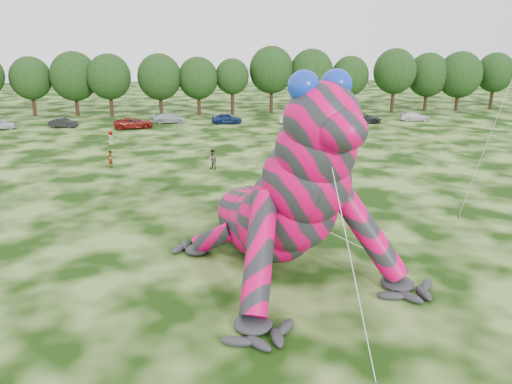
{
  "coord_description": "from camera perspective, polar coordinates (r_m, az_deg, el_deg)",
  "views": [
    {
      "loc": [
        -3.36,
        -22.06,
        11.83
      ],
      "look_at": [
        -0.8,
        2.9,
        4.0
      ],
      "focal_mm": 35.0,
      "sensor_mm": 36.0,
      "label": 1
    }
  ],
  "objects": [
    {
      "name": "car_7",
      "position": [
        77.4,
        17.69,
        8.21
      ],
      "size": [
        4.56,
        2.26,
        1.27
      ],
      "primitive_type": "imported",
      "rotation": [
        0.0,
        0.0,
        1.46
      ],
      "color": "silver",
      "rests_on": "ground"
    },
    {
      "name": "spectator_0",
      "position": [
        48.76,
        -16.34,
        3.6
      ],
      "size": [
        0.6,
        0.72,
        1.68
      ],
      "primitive_type": "imported",
      "rotation": [
        0.0,
        0.0,
        4.34
      ],
      "color": "gray",
      "rests_on": "ground"
    },
    {
      "name": "inflatable_gecko",
      "position": [
        26.94,
        0.9,
        3.26
      ],
      "size": [
        24.28,
        26.17,
        10.56
      ],
      "primitive_type": null,
      "rotation": [
        0.0,
        0.0,
        0.37
      ],
      "color": "#D50150",
      "rests_on": "ground"
    },
    {
      "name": "tree_14",
      "position": [
        89.06,
        19.0,
        11.83
      ],
      "size": [
        6.82,
        6.14,
        9.4
      ],
      "primitive_type": null,
      "color": "black",
      "rests_on": "ground"
    },
    {
      "name": "car_0",
      "position": [
        75.18,
        -27.11,
        6.89
      ],
      "size": [
        4.01,
        2.09,
        1.3
      ],
      "primitive_type": "imported",
      "rotation": [
        0.0,
        0.0,
        1.72
      ],
      "color": "silver",
      "rests_on": "ground"
    },
    {
      "name": "car_3",
      "position": [
        73.05,
        -9.84,
        8.3
      ],
      "size": [
        4.79,
        2.13,
        1.37
      ],
      "primitive_type": "imported",
      "rotation": [
        0.0,
        0.0,
        1.53
      ],
      "color": "#ADB3B8",
      "rests_on": "ground"
    },
    {
      "name": "tree_15",
      "position": [
        90.4,
        22.2,
        11.64
      ],
      "size": [
        7.17,
        6.45,
        9.63
      ],
      "primitive_type": null,
      "color": "black",
      "rests_on": "ground"
    },
    {
      "name": "car_4",
      "position": [
        71.53,
        -3.35,
        8.38
      ],
      "size": [
        4.45,
        2.07,
        1.48
      ],
      "primitive_type": "imported",
      "rotation": [
        0.0,
        0.0,
        1.49
      ],
      "color": "#11214D",
      "rests_on": "ground"
    },
    {
      "name": "tree_7",
      "position": [
        79.46,
        -10.93,
        11.91
      ],
      "size": [
        6.68,
        6.01,
        9.48
      ],
      "primitive_type": null,
      "color": "black",
      "rests_on": "ground"
    },
    {
      "name": "tree_5",
      "position": [
        83.17,
        -20.01,
        11.54
      ],
      "size": [
        7.16,
        6.44,
        9.8
      ],
      "primitive_type": null,
      "color": "black",
      "rests_on": "ground"
    },
    {
      "name": "tree_6",
      "position": [
        80.32,
        -16.36,
        11.59
      ],
      "size": [
        6.52,
        5.86,
        9.49
      ],
      "primitive_type": null,
      "color": "black",
      "rests_on": "ground"
    },
    {
      "name": "tree_8",
      "position": [
        79.39,
        -6.6,
        11.9
      ],
      "size": [
        6.14,
        5.53,
        8.94
      ],
      "primitive_type": null,
      "color": "black",
      "rests_on": "ground"
    },
    {
      "name": "car_1",
      "position": [
        73.26,
        -21.17,
        7.38
      ],
      "size": [
        4.02,
        2.05,
        1.26
      ],
      "primitive_type": "imported",
      "rotation": [
        0.0,
        0.0,
        1.38
      ],
      "color": "black",
      "rests_on": "ground"
    },
    {
      "name": "tree_10",
      "position": [
        81.61,
        1.77,
        12.7
      ],
      "size": [
        7.09,
        6.38,
        10.5
      ],
      "primitive_type": null,
      "color": "black",
      "rests_on": "ground"
    },
    {
      "name": "tree_12",
      "position": [
        83.47,
        10.65,
        12.0
      ],
      "size": [
        5.99,
        5.39,
        8.97
      ],
      "primitive_type": null,
      "color": "black",
      "rests_on": "ground"
    },
    {
      "name": "spectator_5",
      "position": [
        43.71,
        5.11,
        2.7
      ],
      "size": [
        1.31,
        1.55,
        1.67
      ],
      "primitive_type": "imported",
      "rotation": [
        0.0,
        0.0,
        0.94
      ],
      "color": "gray",
      "rests_on": "ground"
    },
    {
      "name": "tree_13",
      "position": [
        85.12,
        15.5,
        12.16
      ],
      "size": [
        6.83,
        6.15,
        10.13
      ],
      "primitive_type": null,
      "color": "black",
      "rests_on": "ground"
    },
    {
      "name": "spectator_1",
      "position": [
        46.44,
        -4.93,
        3.7
      ],
      "size": [
        1.14,
        1.15,
        1.87
      ],
      "primitive_type": "imported",
      "rotation": [
        0.0,
        0.0,
        5.45
      ],
      "color": "gray",
      "rests_on": "ground"
    },
    {
      "name": "spectator_2",
      "position": [
        55.6,
        10.84,
        5.64
      ],
      "size": [
        0.91,
        1.23,
        1.71
      ],
      "primitive_type": "imported",
      "rotation": [
        0.0,
        0.0,
        4.98
      ],
      "color": "gray",
      "rests_on": "ground"
    },
    {
      "name": "car_5",
      "position": [
        71.43,
        4.52,
        8.35
      ],
      "size": [
        4.62,
        1.84,
        1.5
      ],
      "primitive_type": "imported",
      "rotation": [
        0.0,
        0.0,
        1.51
      ],
      "color": "#BBB9AA",
      "rests_on": "ground"
    },
    {
      "name": "car_6",
      "position": [
        73.78,
        12.22,
        8.26
      ],
      "size": [
        5.22,
        3.01,
        1.37
      ],
      "primitive_type": "imported",
      "rotation": [
        0.0,
        0.0,
        1.41
      ],
      "color": "#242426",
      "rests_on": "ground"
    },
    {
      "name": "spectator_3",
      "position": [
        58.24,
        8.05,
        6.34
      ],
      "size": [
        1.14,
        0.81,
        1.8
      ],
      "primitive_type": "imported",
      "rotation": [
        0.0,
        0.0,
        2.75
      ],
      "color": "gray",
      "rests_on": "ground"
    },
    {
      "name": "tree_16",
      "position": [
        95.2,
        25.54,
        11.39
      ],
      "size": [
        6.26,
        5.63,
        9.37
      ],
      "primitive_type": null,
      "color": "black",
      "rests_on": "ground"
    },
    {
      "name": "spectator_4",
      "position": [
        59.13,
        -16.26,
        5.92
      ],
      "size": [
        0.81,
        0.95,
        1.65
      ],
      "primitive_type": "imported",
      "rotation": [
        0.0,
        0.0,
        1.99
      ],
      "color": "gray",
      "rests_on": "ground"
    },
    {
      "name": "tree_4",
      "position": [
        85.25,
        -24.26,
        10.93
      ],
      "size": [
        6.22,
        5.6,
        9.06
      ],
      "primitive_type": null,
      "color": "black",
      "rests_on": "ground"
    },
    {
      "name": "tree_9",
      "position": [
        79.88,
        -2.72,
        11.93
      ],
      "size": [
        5.27,
        4.74,
        8.68
      ],
      "primitive_type": null,
      "color": "black",
      "rests_on": "ground"
    },
    {
      "name": "tree_11",
      "position": [
        82.34,
        6.32,
        12.5
      ],
      "size": [
        7.01,
        6.31,
        10.07
      ],
      "primitive_type": null,
      "color": "black",
      "rests_on": "ground"
    },
    {
      "name": "ground",
      "position": [
        25.25,
        2.51,
        -10.62
      ],
      "size": [
        240.0,
        240.0,
        0.0
      ],
      "primitive_type": "plane",
      "color": "#16330A",
      "rests_on": "ground"
    },
    {
      "name": "car_2",
      "position": [
        69.63,
        -13.82,
        7.67
      ],
      "size": [
        5.66,
        3.42,
        1.47
      ],
      "primitive_type": "imported",
      "rotation": [
        0.0,
        0.0,
        1.77
      ],
      "color": "maroon",
      "rests_on": "ground"
    }
  ]
}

